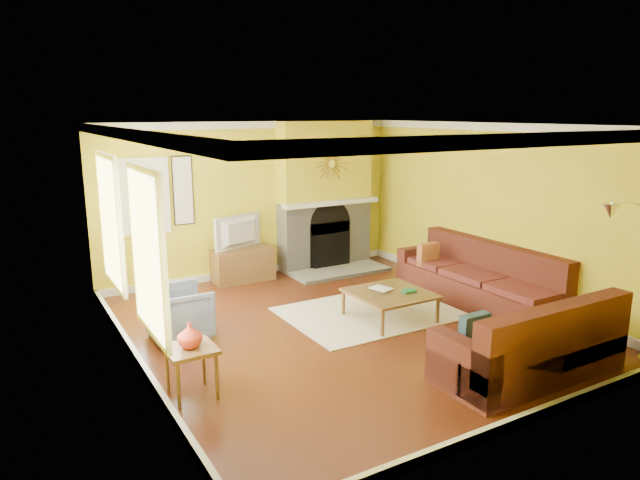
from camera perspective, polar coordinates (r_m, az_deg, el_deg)
floor at (r=7.89m, az=2.43°, el=-8.67°), size 5.50×6.00×0.02m
ceiling at (r=7.35m, az=2.63°, el=11.50°), size 5.50×6.00×0.02m
wall_back at (r=10.12m, az=-6.73°, el=4.04°), size 5.50×0.02×2.70m
wall_front at (r=5.30m, az=20.43°, el=-4.72°), size 5.50×0.02×2.70m
wall_left at (r=6.47m, az=-18.51°, el=-1.49°), size 0.02×6.00×2.70m
wall_right at (r=9.26m, az=17.07°, el=2.75°), size 0.02×6.00×2.70m
baseboard at (r=7.86m, az=2.43°, el=-8.19°), size 5.50×6.00×0.12m
crown_molding at (r=7.35m, az=2.63°, el=10.95°), size 5.50×6.00×0.12m
window_left_near at (r=7.70m, az=-20.33°, el=1.71°), size 0.06×1.22×1.72m
window_left_far at (r=5.88m, az=-17.01°, el=-1.29°), size 0.06×1.22×1.72m
window_back at (r=9.46m, az=-17.27°, el=4.16°), size 0.82×0.06×1.22m
wall_art at (r=9.63m, az=-13.53°, el=4.83°), size 0.34×0.04×1.14m
fireplace at (r=10.55m, az=0.48°, el=4.47°), size 1.80×0.40×2.70m
mantel at (r=10.36m, az=1.16°, el=3.76°), size 1.92×0.22×0.08m
hearth at (r=10.36m, az=2.02°, el=-3.15°), size 1.80×0.70×0.06m
sunburst at (r=10.28m, az=1.15°, el=7.62°), size 0.70×0.04×0.70m
rug at (r=8.39m, az=4.95°, el=-7.23°), size 2.40×1.80×0.02m
sectional_sofa at (r=7.97m, az=13.38°, el=-5.27°), size 2.86×3.94×0.90m
coffee_table at (r=8.11m, az=6.97°, el=-6.53°), size 1.04×1.04×0.41m
media_console at (r=9.92m, az=-7.72°, el=-2.46°), size 1.04×0.47×0.57m
tv at (r=9.79m, az=-7.82°, el=0.78°), size 0.98×0.46×0.57m
subwoofer at (r=10.16m, az=-6.02°, el=-2.81°), size 0.31×0.31×0.31m
armchair at (r=7.59m, az=-13.89°, el=-7.07°), size 0.76×0.74×0.69m
side_table at (r=6.11m, az=-12.71°, el=-12.75°), size 0.49×0.49×0.54m
vase at (r=5.95m, az=-12.90°, el=-9.26°), size 0.25×0.25×0.26m
book at (r=8.03m, az=5.67°, el=-5.03°), size 0.29×0.34×0.03m
arc_lamp at (r=7.09m, az=29.11°, el=-4.32°), size 1.27×0.36×1.97m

